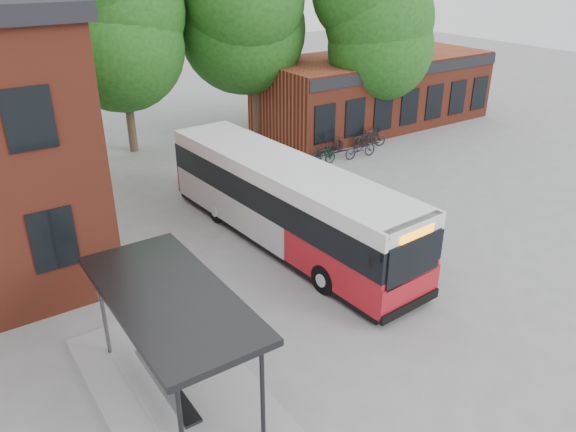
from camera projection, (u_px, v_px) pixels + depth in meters
ground at (308, 313)px, 16.42m from camera, size 100.00×100.00×0.00m
shop_row at (374, 90)px, 33.62m from camera, size 14.00×6.20×4.00m
bus_shelter at (175, 346)px, 12.77m from camera, size 3.60×7.00×2.90m
bike_rail at (340, 154)px, 28.51m from camera, size 5.20×0.10×0.38m
tree_1 at (122, 49)px, 27.40m from camera, size 7.92×7.92×10.40m
tree_2 at (255, 34)px, 30.07m from camera, size 7.92×7.92×11.00m
tree_3 at (374, 52)px, 29.98m from camera, size 7.04×7.04×9.28m
city_bus at (285, 204)px, 19.78m from camera, size 3.25×11.97×3.01m
bicycle_1 at (322, 156)px, 27.41m from camera, size 1.62×0.52×0.96m
bicycle_2 at (322, 152)px, 28.21m from camera, size 1.60×0.83×0.80m
bicycle_3 at (336, 146)px, 28.98m from camera, size 1.52×0.93×0.88m
bicycle_4 at (360, 148)px, 28.44m from camera, size 1.88×0.74×0.97m
bicycle_6 at (369, 138)px, 29.98m from camera, size 2.03×1.20×1.01m
bicycle_7 at (369, 137)px, 30.23m from camera, size 1.61×0.58×0.95m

